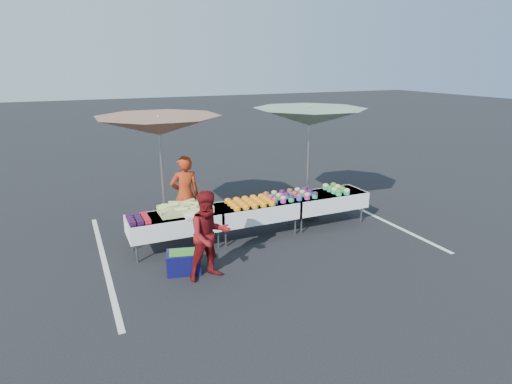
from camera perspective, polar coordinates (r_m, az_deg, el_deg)
name	(u,v)px	position (r m, az deg, el deg)	size (l,w,h in m)	color
ground	(256,235)	(9.51, 0.00, -5.77)	(80.00, 80.00, 0.00)	black
stripe_left	(104,262)	(8.81, -19.57, -8.73)	(0.10, 5.00, 0.00)	silver
stripe_right	(372,215)	(11.13, 15.22, -2.95)	(0.10, 5.00, 0.00)	silver
table_left	(174,223)	(8.76, -10.82, -4.02)	(1.86, 0.81, 0.75)	white
table_center	(256,210)	(9.30, 0.00, -2.46)	(1.86, 0.81, 0.75)	white
table_right	(326,200)	(10.14, 9.32, -1.04)	(1.86, 0.81, 0.75)	white
berry_punnets	(138,219)	(8.52, -15.44, -3.48)	(0.40, 0.54, 0.08)	black
corn_pile	(185,208)	(8.78, -9.38, -2.12)	(1.16, 0.57, 0.26)	#AEBA5F
plastic_bags	(193,216)	(8.49, -8.44, -3.20)	(0.30, 0.25, 0.05)	white
carrot_bowls	(250,202)	(9.17, -0.83, -1.33)	(0.95, 0.69, 0.11)	orange
potato_cups	(291,195)	(9.59, 4.63, -0.36)	(1.14, 0.58, 0.16)	blue
bean_baskets	(336,189)	(10.20, 10.63, 0.41)	(0.36, 0.68, 0.15)	#28A268
vendor	(185,195)	(9.49, -9.43, -0.40)	(0.64, 0.42, 1.76)	#A12E12
customer	(209,236)	(7.46, -6.23, -5.80)	(0.78, 0.61, 1.60)	maroon
umbrella_left	(159,127)	(9.07, -12.82, 8.51)	(3.38, 3.38, 2.66)	black
umbrella_right	(310,118)	(10.07, 7.16, 9.79)	(3.32, 3.32, 2.70)	black
storage_bin	(184,261)	(7.97, -9.62, -9.11)	(0.69, 0.57, 0.40)	#0C0C3C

